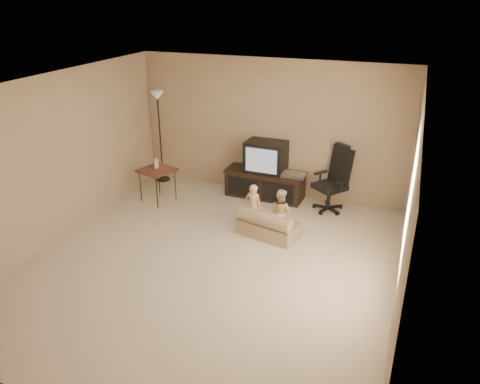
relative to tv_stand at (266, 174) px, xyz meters
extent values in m
plane|color=beige|center=(-0.01, -2.49, -0.44)|extent=(5.50, 5.50, 0.00)
plane|color=white|center=(-0.01, -2.49, 2.06)|extent=(5.50, 5.50, 0.00)
plane|color=tan|center=(-0.01, 0.26, 0.81)|extent=(5.00, 0.00, 5.00)
plane|color=tan|center=(-0.01, -5.24, 0.81)|extent=(5.00, 0.00, 5.00)
plane|color=tan|center=(-2.51, -2.49, 0.81)|extent=(0.00, 5.50, 5.50)
plane|color=tan|center=(2.49, -2.49, 0.81)|extent=(0.00, 5.50, 5.50)
cube|color=black|center=(-0.01, 0.00, -0.21)|extent=(1.44, 0.56, 0.46)
cube|color=black|center=(-0.01, 0.00, 0.04)|extent=(1.48, 0.60, 0.04)
cube|color=black|center=(-0.35, -0.25, -0.21)|extent=(0.59, 0.04, 0.35)
cube|color=black|center=(0.32, -0.27, -0.21)|extent=(0.59, 0.04, 0.35)
cube|color=black|center=(-0.01, 0.02, 0.34)|extent=(0.73, 0.53, 0.56)
cube|color=silver|center=(-0.01, -0.24, 0.34)|extent=(0.58, 0.03, 0.44)
cube|color=silver|center=(0.55, -0.07, 0.10)|extent=(0.42, 0.30, 0.06)
cylinder|color=black|center=(1.21, -0.17, -0.21)|extent=(0.07, 0.07, 0.37)
cube|color=black|center=(1.21, -0.17, 0.01)|extent=(0.66, 0.66, 0.08)
cube|color=black|center=(1.35, 0.01, 0.35)|extent=(0.46, 0.40, 0.66)
cube|color=black|center=(1.35, 0.01, 0.66)|extent=(0.28, 0.24, 0.15)
cube|color=black|center=(1.01, -0.02, 0.18)|extent=(0.21, 0.25, 0.04)
cube|color=black|center=(1.41, -0.33, 0.18)|extent=(0.21, 0.25, 0.04)
cube|color=brown|center=(-1.77, -0.87, 0.16)|extent=(0.70, 0.70, 0.03)
cylinder|color=black|center=(-2.05, -1.01, -0.14)|extent=(0.02, 0.02, 0.61)
cylinder|color=black|center=(-1.63, -1.15, -0.14)|extent=(0.02, 0.02, 0.61)
cylinder|color=black|center=(-1.91, -0.59, -0.14)|extent=(0.02, 0.02, 0.61)
cylinder|color=black|center=(-1.49, -0.73, -0.14)|extent=(0.02, 0.02, 0.61)
cylinder|color=white|center=(-1.81, -0.81, 0.25)|extent=(0.08, 0.08, 0.16)
cone|color=beige|center=(-1.81, -0.81, 0.36)|extent=(0.06, 0.06, 0.06)
cylinder|color=black|center=(-2.21, 0.06, -0.43)|extent=(0.28, 0.28, 0.03)
cylinder|color=black|center=(-2.21, 0.06, 0.42)|extent=(0.03, 0.03, 1.70)
cone|color=beige|center=(-2.21, 0.06, 1.27)|extent=(0.24, 0.24, 0.16)
cube|color=tan|center=(0.51, -1.40, -0.32)|extent=(1.01, 0.70, 0.24)
cylinder|color=tan|center=(0.47, -1.55, -0.10)|extent=(0.93, 0.42, 0.22)
imported|color=#DCB289|center=(0.21, -1.29, -0.05)|extent=(0.31, 0.24, 0.78)
imported|color=#DCB289|center=(0.66, -1.30, -0.06)|extent=(0.41, 0.30, 0.76)
camera|label=1|loc=(2.39, -7.66, 3.15)|focal=35.00mm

